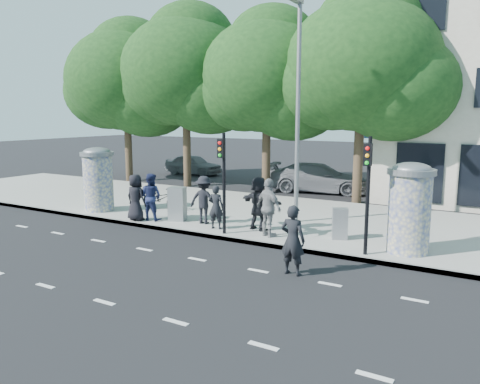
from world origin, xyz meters
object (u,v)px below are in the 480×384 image
Objects in this scene: bicycle at (161,198)px; cabinet_left at (177,204)px; ped_c at (151,197)px; man_road at (293,240)px; traffic_pole_near at (223,173)px; street_lamp at (297,96)px; ped_f at (259,203)px; car_right at (318,178)px; ped_a at (136,197)px; traffic_pole_far at (368,183)px; car_left at (193,165)px; ped_e at (269,208)px; cabinet_right at (340,224)px; ped_b at (216,207)px; ad_column_right at (409,206)px; ad_column_left at (98,178)px; ped_d at (204,200)px.

cabinet_left reaches higher than bicycle.
ped_c is 0.97× the size of man_road.
traffic_pole_near reaches higher than cabinet_left.
street_lamp is 4.15m from ped_f.
car_right is (3.89, 8.37, 0.14)m from bicycle.
ped_c reaches higher than ped_a.
car_left is at bearing 139.65° from traffic_pole_far.
ped_e is 0.97m from ped_f.
cabinet_right is (8.10, -0.86, 0.03)m from bicycle.
ped_e is at bearing 168.50° from ped_b.
ped_b is (-6.40, -0.43, -0.61)m from ad_column_right.
ad_column_right reaches higher than ped_c.
car_left is at bearing -45.12° from man_road.
ad_column_left is 3.16m from ped_c.
traffic_pole_near is 10.66m from car_right.
ped_e is (0.09, -2.40, -3.67)m from street_lamp.
car_right is (-4.08, 12.73, -0.16)m from man_road.
ped_c is at bearing 177.29° from traffic_pole_far.
cabinet_right is at bearing 3.43° from ad_column_left.
car_right is at bearing 91.13° from cabinet_right.
car_right reaches higher than cabinet_left.
ped_d is (5.18, 0.23, -0.50)m from ad_column_left.
traffic_pole_far is 0.42× the size of street_lamp.
man_road reaches higher than ped_b.
traffic_pole_near is at bearing 69.15° from ped_f.
street_lamp is 7.90× the size of cabinet_right.
car_left is at bearing 139.52° from street_lamp.
ped_e is at bearing 179.09° from cabinet_right.
ad_column_left is 1.00× the size of ad_column_right.
ped_a is 1.59m from cabinet_left.
traffic_pole_near is at bearing 172.50° from car_right.
bicycle is (-10.28, 1.27, -0.91)m from ad_column_right.
ped_c reaches higher than cabinet_left.
street_lamp is at bearing 14.94° from ad_column_left.
cabinet_left is at bearing -2.51° from ped_d.
ad_column_left is at bearing 160.07° from cabinet_right.
ad_column_right is 2.39m from cabinet_right.
ped_e is at bearing -179.10° from car_right.
ped_a reaches higher than bicycle.
ad_column_left and ad_column_right have the same top height.
ped_d reaches higher than ped_b.
cabinet_left is at bearing -179.38° from ad_column_right.
man_road is 1.02× the size of bicycle.
ped_a is 1.75× the size of cabinet_right.
traffic_pole_near is (6.60, -0.71, 0.69)m from ad_column_left.
man_road is at bearing -67.40° from street_lamp.
ped_c reaches higher than car_right.
man_road is (6.99, -2.58, -0.12)m from ped_c.
ped_f is 1.03× the size of bicycle.
bicycle is 0.45× the size of car_left.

